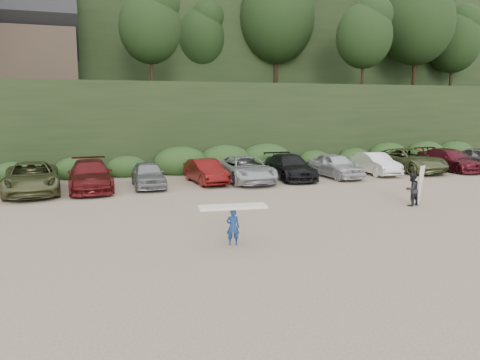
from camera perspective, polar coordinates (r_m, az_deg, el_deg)
name	(u,v)px	position (r m, az deg, el deg)	size (l,w,h in m)	color
ground	(311,222)	(18.33, 8.66, -5.12)	(120.00, 120.00, 0.00)	tan
hillside_backdrop	(152,41)	(52.65, -10.73, 16.36)	(90.00, 41.50, 28.00)	black
parked_cars	(268,168)	(28.08, 3.49, 1.51)	(39.63, 5.94, 1.59)	silver
child_surfer	(233,218)	(15.07, -0.88, -4.67)	(2.24, 0.89, 1.30)	navy
adult_surfer	(412,189)	(22.31, 20.28, -1.02)	(1.25, 0.74, 1.78)	black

